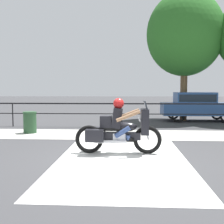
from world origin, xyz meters
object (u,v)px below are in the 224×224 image
(trash_bin, at_px, (30,122))
(parked_car, at_px, (197,105))
(tree_behind_car, at_px, (185,34))
(motorcycle, at_px, (119,129))

(trash_bin, bearing_deg, parked_car, 31.43)
(trash_bin, bearing_deg, tree_behind_car, 35.30)
(motorcycle, bearing_deg, parked_car, 67.14)
(parked_car, height_order, tree_behind_car, tree_behind_car)
(motorcycle, height_order, parked_car, parked_car)
(parked_car, bearing_deg, trash_bin, -144.69)
(motorcycle, height_order, tree_behind_car, tree_behind_car)
(tree_behind_car, bearing_deg, motorcycle, -111.93)
(motorcycle, bearing_deg, trash_bin, 141.19)
(motorcycle, xyz_separation_m, trash_bin, (-3.63, 3.33, -0.24))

